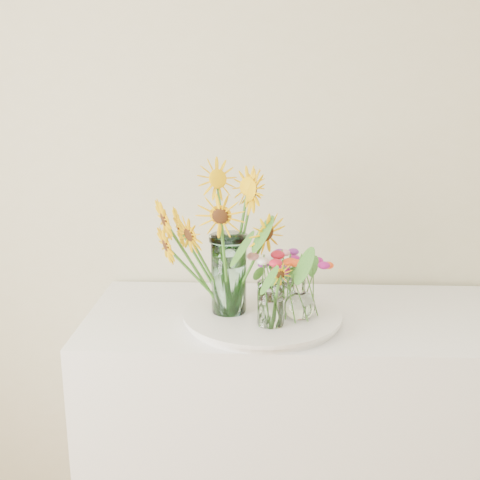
{
  "coord_description": "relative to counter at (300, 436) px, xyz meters",
  "views": [
    {
      "loc": [
        -0.18,
        0.11,
        1.64
      ],
      "look_at": [
        -0.26,
        1.88,
        1.16
      ],
      "focal_mm": 45.0,
      "sensor_mm": 36.0,
      "label": 1
    }
  ],
  "objects": [
    {
      "name": "small_vase_a",
      "position": [
        -0.11,
        -0.16,
        0.54
      ],
      "size": [
        0.09,
        0.09,
        0.14
      ],
      "primitive_type": "cylinder",
      "rotation": [
        0.0,
        0.0,
        -0.09
      ],
      "color": "white",
      "rests_on": "tray"
    },
    {
      "name": "counter",
      "position": [
        0.0,
        0.0,
        0.0
      ],
      "size": [
        1.4,
        0.6,
        0.9
      ],
      "primitive_type": "cube",
      "color": "white",
      "rests_on": "ground_plane"
    },
    {
      "name": "mason_jar",
      "position": [
        -0.24,
        -0.06,
        0.6
      ],
      "size": [
        0.13,
        0.13,
        0.25
      ],
      "primitive_type": "cylinder",
      "rotation": [
        0.0,
        0.0,
        -0.18
      ],
      "color": "#A8DED4",
      "rests_on": "tray"
    },
    {
      "name": "small_vase_c",
      "position": [
        -0.06,
        0.02,
        0.53
      ],
      "size": [
        0.08,
        0.08,
        0.1
      ],
      "primitive_type": "cylinder",
      "rotation": [
        0.0,
        0.0,
        0.4
      ],
      "color": "white",
      "rests_on": "tray"
    },
    {
      "name": "small_vase_b",
      "position": [
        -0.02,
        -0.09,
        0.55
      ],
      "size": [
        0.1,
        0.1,
        0.14
      ],
      "primitive_type": null,
      "rotation": [
        0.0,
        0.0,
        0.03
      ],
      "color": "white",
      "rests_on": "tray"
    },
    {
      "name": "wildflower_posy_a",
      "position": [
        -0.11,
        -0.16,
        0.59
      ],
      "size": [
        0.18,
        0.18,
        0.23
      ],
      "primitive_type": null,
      "color": "#FF4C16",
      "rests_on": "tray"
    },
    {
      "name": "tray",
      "position": [
        -0.13,
        -0.07,
        0.46
      ],
      "size": [
        0.47,
        0.47,
        0.02
      ],
      "primitive_type": "cylinder",
      "color": "white",
      "rests_on": "counter"
    },
    {
      "name": "sunflower_bouquet",
      "position": [
        -0.24,
        -0.06,
        0.71
      ],
      "size": [
        0.83,
        0.83,
        0.48
      ],
      "primitive_type": null,
      "rotation": [
        0.0,
        0.0,
        -0.18
      ],
      "color": "#FFBF05",
      "rests_on": "tray"
    },
    {
      "name": "wildflower_posy_c",
      "position": [
        -0.06,
        0.02,
        0.57
      ],
      "size": [
        0.2,
        0.2,
        0.19
      ],
      "primitive_type": null,
      "color": "#FF4C16",
      "rests_on": "tray"
    },
    {
      "name": "wildflower_posy_b",
      "position": [
        -0.02,
        -0.09,
        0.59
      ],
      "size": [
        0.23,
        0.23,
        0.23
      ],
      "primitive_type": null,
      "color": "#FF4C16",
      "rests_on": "tray"
    }
  ]
}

